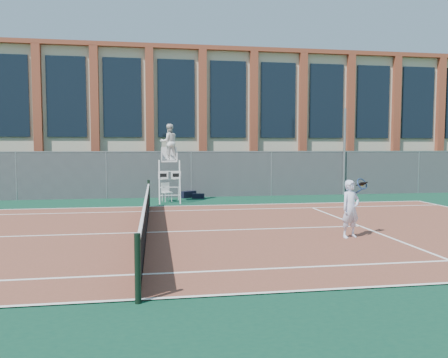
{
  "coord_description": "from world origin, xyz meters",
  "views": [
    {
      "loc": [
        0.29,
        -12.29,
        2.4
      ],
      "look_at": [
        2.69,
        3.0,
        1.29
      ],
      "focal_mm": 35.0,
      "sensor_mm": 36.0,
      "label": 1
    }
  ],
  "objects": [
    {
      "name": "tennis_net",
      "position": [
        0.0,
        0.0,
        0.54
      ],
      "size": [
        0.1,
        11.3,
        1.1
      ],
      "color": "black",
      "rests_on": "ground"
    },
    {
      "name": "steel_pole",
      "position": [
        9.79,
        8.7,
        2.2
      ],
      "size": [
        0.12,
        0.12,
        4.4
      ],
      "primitive_type": "cylinder",
      "color": "#9EA0A5",
      "rests_on": "ground"
    },
    {
      "name": "plastic_chair",
      "position": [
        0.74,
        7.31,
        0.5
      ],
      "size": [
        0.51,
        0.51,
        0.83
      ],
      "color": "silver",
      "rests_on": "apron"
    },
    {
      "name": "fence",
      "position": [
        0.0,
        8.8,
        1.1
      ],
      "size": [
        40.0,
        0.06,
        2.2
      ],
      "primitive_type": null,
      "color": "#595E60",
      "rests_on": "ground"
    },
    {
      "name": "building",
      "position": [
        0.0,
        17.95,
        4.15
      ],
      "size": [
        45.0,
        10.6,
        8.22
      ],
      "color": "beige",
      "rests_on": "ground"
    },
    {
      "name": "umpire_chair",
      "position": [
        0.88,
        7.05,
        2.55
      ],
      "size": [
        0.97,
        1.5,
        3.49
      ],
      "color": "white",
      "rests_on": "ground"
    },
    {
      "name": "tennis_court",
      "position": [
        0.0,
        0.0,
        0.02
      ],
      "size": [
        23.77,
        10.97,
        0.02
      ],
      "primitive_type": "cube",
      "color": "brown",
      "rests_on": "apron"
    },
    {
      "name": "apron",
      "position": [
        0.0,
        1.0,
        0.01
      ],
      "size": [
        36.0,
        20.0,
        0.01
      ],
      "primitive_type": "cube",
      "color": "#0C3728",
      "rests_on": "ground"
    },
    {
      "name": "hedge",
      "position": [
        0.0,
        10.0,
        1.1
      ],
      "size": [
        40.0,
        1.4,
        2.2
      ],
      "primitive_type": "cube",
      "color": "black",
      "rests_on": "ground"
    },
    {
      "name": "ground",
      "position": [
        0.0,
        0.0,
        0.0
      ],
      "size": [
        120.0,
        120.0,
        0.0
      ],
      "primitive_type": "plane",
      "color": "#233814"
    },
    {
      "name": "sports_bag_near",
      "position": [
        1.83,
        8.55,
        0.17
      ],
      "size": [
        0.79,
        0.65,
        0.32
      ],
      "primitive_type": "cube",
      "rotation": [
        0.0,
        0.0,
        0.56
      ],
      "color": "black",
      "rests_on": "apron"
    },
    {
      "name": "tennis_player",
      "position": [
        5.36,
        -1.53,
        0.8
      ],
      "size": [
        0.92,
        0.67,
        1.56
      ],
      "color": "#D4DDFF",
      "rests_on": "tennis_court"
    },
    {
      "name": "sports_bag_far",
      "position": [
        2.28,
        8.21,
        0.12
      ],
      "size": [
        0.6,
        0.36,
        0.22
      ],
      "primitive_type": "cube",
      "rotation": [
        0.0,
        0.0,
        -0.22
      ],
      "color": "black",
      "rests_on": "apron"
    }
  ]
}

